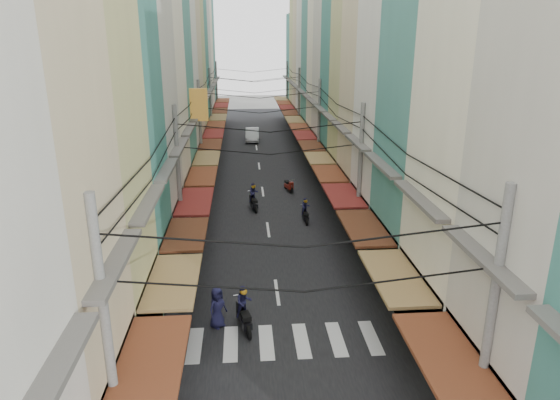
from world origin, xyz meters
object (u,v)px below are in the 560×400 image
white_car (252,141)px  market_umbrella (464,284)px  bicycle (437,294)px  traffic_sign (402,244)px

white_car → market_umbrella: 40.38m
bicycle → market_umbrella: market_umbrella is taller
white_car → bicycle: (7.86, -36.47, 0.00)m
white_car → traffic_sign: size_ratio=1.56×
traffic_sign → market_umbrella: bearing=-69.4°
bicycle → market_umbrella: size_ratio=0.70×
traffic_sign → white_car: bearing=99.7°
white_car → traffic_sign: bearing=-78.8°
market_umbrella → white_car: bearing=100.8°
white_car → traffic_sign: traffic_sign is taller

